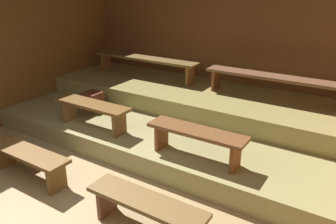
{
  "coord_description": "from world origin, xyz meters",
  "views": [
    {
      "loc": [
        2.67,
        -1.55,
        2.46
      ],
      "look_at": [
        -0.0,
        2.63,
        0.51
      ],
      "focal_mm": 35.74,
      "sensor_mm": 36.0,
      "label": 1
    }
  ],
  "objects_px": {
    "bench_lower_right": "(197,136)",
    "wooden_crate_lower": "(92,101)",
    "bench_floor_left": "(27,157)",
    "bench_lower_left": "(92,108)",
    "bench_floor_right": "(146,207)",
    "bench_middle_left": "(144,60)",
    "bench_middle_right": "(276,80)"
  },
  "relations": [
    {
      "from": "bench_floor_right",
      "to": "bench_lower_right",
      "type": "distance_m",
      "value": 1.21
    },
    {
      "from": "bench_floor_left",
      "to": "bench_lower_right",
      "type": "height_order",
      "value": "bench_lower_right"
    },
    {
      "from": "bench_lower_right",
      "to": "wooden_crate_lower",
      "type": "bearing_deg",
      "value": 166.1
    },
    {
      "from": "bench_lower_left",
      "to": "bench_middle_right",
      "type": "height_order",
      "value": "bench_middle_right"
    },
    {
      "from": "bench_lower_left",
      "to": "wooden_crate_lower",
      "type": "relative_size",
      "value": 4.31
    },
    {
      "from": "bench_middle_right",
      "to": "wooden_crate_lower",
      "type": "relative_size",
      "value": 7.74
    },
    {
      "from": "bench_lower_left",
      "to": "bench_middle_left",
      "type": "bearing_deg",
      "value": 102.01
    },
    {
      "from": "bench_lower_left",
      "to": "bench_lower_right",
      "type": "bearing_deg",
      "value": 0.0
    },
    {
      "from": "bench_lower_left",
      "to": "bench_middle_left",
      "type": "xyz_separation_m",
      "value": [
        -0.41,
        1.93,
        0.33
      ]
    },
    {
      "from": "bench_lower_right",
      "to": "bench_floor_left",
      "type": "bearing_deg",
      "value": -147.92
    },
    {
      "from": "bench_floor_left",
      "to": "wooden_crate_lower",
      "type": "relative_size",
      "value": 4.38
    },
    {
      "from": "bench_floor_right",
      "to": "wooden_crate_lower",
      "type": "bearing_deg",
      "value": 144.37
    },
    {
      "from": "bench_floor_left",
      "to": "bench_middle_left",
      "type": "bearing_deg",
      "value": 96.61
    },
    {
      "from": "bench_middle_left",
      "to": "wooden_crate_lower",
      "type": "height_order",
      "value": "bench_middle_left"
    },
    {
      "from": "bench_floor_left",
      "to": "bench_middle_left",
      "type": "height_order",
      "value": "bench_middle_left"
    },
    {
      "from": "bench_floor_left",
      "to": "wooden_crate_lower",
      "type": "xyz_separation_m",
      "value": [
        -0.55,
        1.77,
        0.15
      ]
    },
    {
      "from": "bench_floor_right",
      "to": "bench_middle_right",
      "type": "relative_size",
      "value": 0.57
    },
    {
      "from": "bench_middle_left",
      "to": "wooden_crate_lower",
      "type": "xyz_separation_m",
      "value": [
        -0.19,
        -1.34,
        -0.5
      ]
    },
    {
      "from": "bench_middle_left",
      "to": "bench_middle_right",
      "type": "bearing_deg",
      "value": 0.0
    },
    {
      "from": "bench_lower_left",
      "to": "wooden_crate_lower",
      "type": "height_order",
      "value": "bench_lower_left"
    },
    {
      "from": "bench_lower_left",
      "to": "bench_floor_left",
      "type": "bearing_deg",
      "value": -92.53
    },
    {
      "from": "bench_lower_left",
      "to": "wooden_crate_lower",
      "type": "distance_m",
      "value": 0.86
    },
    {
      "from": "bench_lower_right",
      "to": "bench_middle_right",
      "type": "distance_m",
      "value": 2.01
    },
    {
      "from": "bench_floor_right",
      "to": "bench_lower_right",
      "type": "bearing_deg",
      "value": 92.53
    },
    {
      "from": "bench_lower_right",
      "to": "wooden_crate_lower",
      "type": "height_order",
      "value": "bench_lower_right"
    },
    {
      "from": "bench_lower_left",
      "to": "bench_floor_right",
      "type": "bearing_deg",
      "value": -32.08
    },
    {
      "from": "wooden_crate_lower",
      "to": "bench_floor_right",
      "type": "bearing_deg",
      "value": -35.63
    },
    {
      "from": "bench_lower_right",
      "to": "bench_middle_left",
      "type": "distance_m",
      "value": 2.97
    },
    {
      "from": "bench_lower_left",
      "to": "bench_middle_left",
      "type": "relative_size",
      "value": 0.56
    },
    {
      "from": "bench_floor_right",
      "to": "bench_lower_right",
      "type": "xyz_separation_m",
      "value": [
        -0.05,
        1.17,
        0.31
      ]
    },
    {
      "from": "bench_floor_left",
      "to": "bench_lower_left",
      "type": "bearing_deg",
      "value": 87.47
    },
    {
      "from": "bench_lower_right",
      "to": "bench_middle_right",
      "type": "relative_size",
      "value": 0.56
    }
  ]
}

